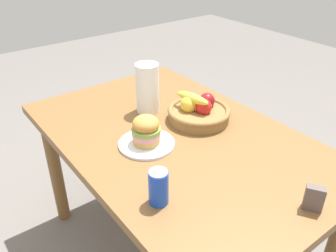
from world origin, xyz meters
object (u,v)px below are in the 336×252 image
(plate, at_px, (147,144))
(napkin_holder, at_px, (314,198))
(fruit_basket, at_px, (199,111))
(sandwich, at_px, (146,130))
(paper_towel_roll, at_px, (147,88))
(soda_can, at_px, (158,187))

(plate, distance_m, napkin_holder, 0.67)
(fruit_basket, distance_m, napkin_holder, 0.67)
(sandwich, relative_size, napkin_holder, 1.38)
(plate, xyz_separation_m, fruit_basket, (-0.03, 0.31, 0.04))
(plate, bearing_deg, napkin_holder, 18.72)
(plate, bearing_deg, paper_towel_roll, 144.49)
(soda_can, bearing_deg, plate, 152.54)
(plate, height_order, napkin_holder, napkin_holder)
(soda_can, distance_m, paper_towel_roll, 0.65)
(plate, distance_m, fruit_basket, 0.32)
(paper_towel_roll, distance_m, napkin_holder, 0.88)
(sandwich, height_order, fruit_basket, fruit_basket)
(sandwich, xyz_separation_m, napkin_holder, (0.63, 0.21, -0.03))
(soda_can, xyz_separation_m, fruit_basket, (-0.34, 0.47, -0.02))
(fruit_basket, bearing_deg, paper_towel_roll, -147.69)
(paper_towel_roll, xyz_separation_m, napkin_holder, (0.88, 0.04, -0.07))
(sandwich, xyz_separation_m, soda_can, (0.31, -0.16, -0.01))
(paper_towel_roll, height_order, napkin_holder, paper_towel_roll)
(soda_can, height_order, fruit_basket, fruit_basket)
(fruit_basket, bearing_deg, plate, -84.22)
(napkin_holder, bearing_deg, fruit_basket, 139.95)
(paper_towel_roll, bearing_deg, soda_can, -31.22)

